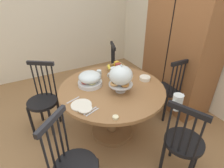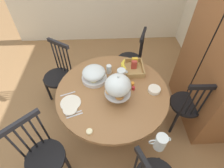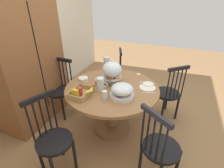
{
  "view_description": "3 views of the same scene",
  "coord_description": "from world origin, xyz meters",
  "views": [
    {
      "loc": [
        1.54,
        -0.73,
        1.9
      ],
      "look_at": [
        -0.14,
        0.19,
        0.79
      ],
      "focal_mm": 29.37,
      "sensor_mm": 36.0,
      "label": 1
    },
    {
      "loc": [
        1.17,
        0.12,
        2.24
      ],
      "look_at": [
        -0.24,
        0.19,
        0.74
      ],
      "focal_mm": 27.87,
      "sensor_mm": 36.0,
      "label": 2
    },
    {
      "loc": [
        -2.03,
        -0.59,
        1.89
      ],
      "look_at": [
        -0.14,
        0.19,
        0.79
      ],
      "focal_mm": 27.31,
      "sensor_mm": 36.0,
      "label": 3
    }
  ],
  "objects": [
    {
      "name": "wall_back",
      "position": [
        0.0,
        1.83,
        1.3
      ],
      "size": [
        4.8,
        0.06,
        2.6
      ],
      "primitive_type": "cube",
      "color": "silver",
      "rests_on": "ground_plane"
    },
    {
      "name": "cereal_bowl",
      "position": [
        -0.11,
        0.66,
        0.76
      ],
      "size": [
        0.14,
        0.14,
        0.04
      ],
      "primitive_type": "cylinder",
      "color": "white",
      "rests_on": "dining_table"
    },
    {
      "name": "windsor_chair_host_seat",
      "position": [
        0.75,
        0.52,
        0.45
      ],
      "size": [
        0.44,
        0.43,
        0.97
      ],
      "color": "black",
      "rests_on": "ground_plane"
    },
    {
      "name": "windsor_chair_by_cabinet",
      "position": [
        -1.02,
        0.53,
        0.45
      ],
      "size": [
        0.43,
        0.43,
        0.97
      ],
      "color": "black",
      "rests_on": "ground_plane"
    },
    {
      "name": "windsor_chair_facing_door",
      "position": [
        -0.7,
        -0.58,
        0.45
      ],
      "size": [
        0.46,
        0.46,
        0.97
      ],
      "color": "black",
      "rests_on": "ground_plane"
    },
    {
      "name": "jam_jar_apricot",
      "position": [
        -0.21,
        0.43,
        0.76
      ],
      "size": [
        0.04,
        0.04,
        0.04
      ],
      "primitive_type": "cylinder",
      "color": "orange",
      "rests_on": "dining_table"
    },
    {
      "name": "china_plate_large",
      "position": [
        0.03,
        -0.27,
        0.75
      ],
      "size": [
        0.22,
        0.22,
        0.01
      ],
      "primitive_type": "cylinder",
      "color": "white",
      "rests_on": "dining_table"
    },
    {
      "name": "milk_pitcher",
      "position": [
        0.54,
        0.56,
        0.82
      ],
      "size": [
        0.1,
        0.18,
        0.17
      ],
      "color": "silver",
      "rests_on": "dining_table"
    },
    {
      "name": "windsor_chair_far_side",
      "position": [
        0.47,
        -0.54,
        0.45
      ],
      "size": [
        0.47,
        0.47,
        0.97
      ],
      "color": "black",
      "rests_on": "ground_plane"
    },
    {
      "name": "china_plate_small",
      "position": [
        0.12,
        -0.26,
        0.76
      ],
      "size": [
        0.15,
        0.15,
        0.01
      ],
      "primitive_type": "cylinder",
      "color": "white",
      "rests_on": "china_plate_large"
    },
    {
      "name": "cereal_basket",
      "position": [
        -0.49,
        0.46,
        0.78
      ],
      "size": [
        0.32,
        0.3,
        0.12
      ],
      "color": "tan",
      "rests_on": "dining_table"
    },
    {
      "name": "pastry_stand_with_dome",
      "position": [
        -0.02,
        0.24,
        0.94
      ],
      "size": [
        0.28,
        0.28,
        0.34
      ],
      "color": "silver",
      "rests_on": "dining_table"
    },
    {
      "name": "windsor_chair_near_window",
      "position": [
        -0.09,
        1.13,
        0.45
      ],
      "size": [
        0.4,
        0.4,
        0.97
      ],
      "color": "black",
      "rests_on": "ground_plane"
    },
    {
      "name": "fruit_platter_covered",
      "position": [
        -0.32,
        -0.02,
        0.83
      ],
      "size": [
        0.3,
        0.3,
        0.18
      ],
      "color": "silver",
      "rests_on": "dining_table"
    },
    {
      "name": "table_knife",
      "position": [
        0.16,
        -0.22,
        0.74
      ],
      "size": [
        0.07,
        0.16,
        0.01
      ],
      "primitive_type": "cube",
      "rotation": [
        0.0,
        0.0,
        5.06
      ],
      "color": "silver",
      "rests_on": "dining_table"
    },
    {
      "name": "dining_table",
      "position": [
        -0.14,
        0.19,
        0.55
      ],
      "size": [
        1.29,
        1.29,
        0.74
      ],
      "color": "olive",
      "rests_on": "ground_plane"
    },
    {
      "name": "butter_dish",
      "position": [
        0.37,
        -0.06,
        0.75
      ],
      "size": [
        0.06,
        0.06,
        0.02
      ],
      "primitive_type": "cylinder",
      "color": "beige",
      "rests_on": "dining_table"
    },
    {
      "name": "orange_juice_pitcher",
      "position": [
        -0.27,
        0.29,
        0.82
      ],
      "size": [
        0.1,
        0.18,
        0.18
      ],
      "color": "silver",
      "rests_on": "dining_table"
    },
    {
      "name": "jam_jar_strawberry",
      "position": [
        -0.14,
        0.43,
        0.76
      ],
      "size": [
        0.04,
        0.04,
        0.04
      ],
      "primitive_type": "cylinder",
      "color": "#B7282D",
      "rests_on": "dining_table"
    },
    {
      "name": "drinking_glass",
      "position": [
        -0.44,
        0.16,
        0.8
      ],
      "size": [
        0.06,
        0.06,
        0.11
      ],
      "primitive_type": "cylinder",
      "color": "silver",
      "rests_on": "dining_table"
    },
    {
      "name": "wooden_armoire",
      "position": [
        -0.32,
        1.5,
        0.98
      ],
      "size": [
        1.18,
        0.6,
        1.96
      ],
      "color": "brown",
      "rests_on": "ground_plane"
    },
    {
      "name": "dinner_fork",
      "position": [
        0.19,
        -0.21,
        0.74
      ],
      "size": [
        0.07,
        0.16,
        0.01
      ],
      "primitive_type": "cube",
      "rotation": [
        0.0,
        0.0,
        5.06
      ],
      "color": "silver",
      "rests_on": "dining_table"
    },
    {
      "name": "wall_left",
      "position": [
        -2.43,
        0.36,
        1.3
      ],
      "size": [
        0.06,
        4.32,
        2.6
      ],
      "primitive_type": "cube",
      "color": "silver",
      "rests_on": "ground_plane"
    },
    {
      "name": "soup_spoon",
      "position": [
        -0.11,
        -0.32,
        0.74
      ],
      "size": [
        0.07,
        0.16,
        0.01
      ],
      "primitive_type": "cube",
      "rotation": [
        0.0,
        0.0,
        5.06
      ],
      "color": "silver",
      "rests_on": "dining_table"
    },
    {
      "name": "ground_plane",
      "position": [
        0.0,
        0.0,
        0.0
      ],
      "size": [
        10.0,
        10.0,
        0.0
      ],
      "primitive_type": "plane",
      "color": "#997047"
    }
  ]
}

